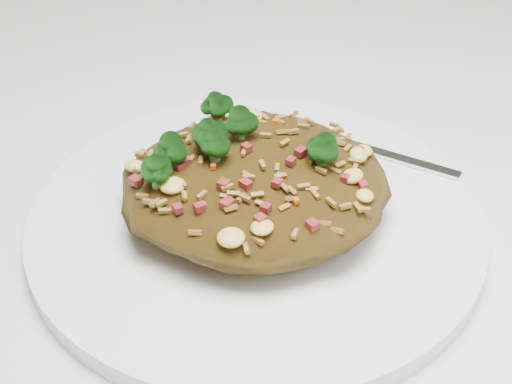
# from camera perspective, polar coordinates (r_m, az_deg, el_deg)

# --- Properties ---
(dining_table) EXTENTS (1.20, 0.80, 0.75)m
(dining_table) POSITION_cam_1_polar(r_m,az_deg,el_deg) (0.60, 10.91, -5.05)
(dining_table) COLOR silver
(dining_table) RESTS_ON ground
(plate) EXTENTS (0.30, 0.30, 0.01)m
(plate) POSITION_cam_1_polar(r_m,az_deg,el_deg) (0.47, -0.00, -2.13)
(plate) COLOR white
(plate) RESTS_ON dining_table
(fried_rice) EXTENTS (0.17, 0.15, 0.07)m
(fried_rice) POSITION_cam_1_polar(r_m,az_deg,el_deg) (0.45, -0.15, 1.49)
(fried_rice) COLOR brown
(fried_rice) RESTS_ON plate
(fork) EXTENTS (0.14, 0.10, 0.00)m
(fork) POSITION_cam_1_polar(r_m,az_deg,el_deg) (0.53, 8.47, 3.52)
(fork) COLOR silver
(fork) RESTS_ON plate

